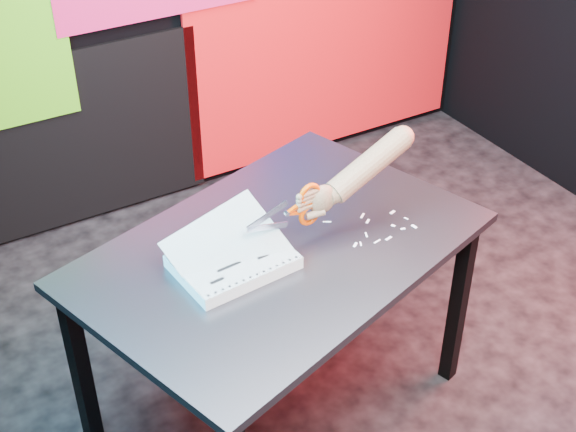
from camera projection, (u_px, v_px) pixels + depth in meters
room at (419, 28)px, 2.39m from camera, size 3.01×3.01×2.71m
backdrop at (224, 2)px, 3.68m from camera, size 2.88×0.05×2.08m
work_table at (279, 268)px, 2.55m from camera, size 1.43×1.16×0.75m
printout_stack at (233, 261)px, 2.40m from camera, size 0.38×0.28×0.18m
scissors at (305, 206)px, 2.46m from camera, size 0.27×0.03×0.15m
hand_forearm at (361, 170)px, 2.53m from camera, size 0.44×0.11×0.20m
paper_clippings at (378, 228)px, 2.58m from camera, size 0.25×0.19×0.00m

